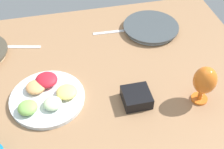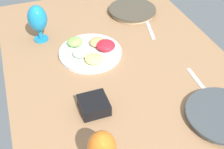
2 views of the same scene
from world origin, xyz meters
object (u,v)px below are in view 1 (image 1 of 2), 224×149
hurricane_glass_orange (205,81)px  square_bowl_black (136,97)px  dinner_plate_right (151,28)px  fruit_platter (47,96)px

hurricane_glass_orange → square_bowl_black: size_ratio=1.56×
dinner_plate_right → square_bowl_black: size_ratio=2.60×
dinner_plate_right → hurricane_glass_orange: hurricane_glass_orange is taller
square_bowl_black → dinner_plate_right: bearing=65.2°
dinner_plate_right → square_bowl_black: 49.87cm
fruit_platter → square_bowl_black: 36.44cm
fruit_platter → hurricane_glass_orange: bearing=-13.0°
hurricane_glass_orange → square_bowl_black: hurricane_glass_orange is taller
fruit_platter → square_bowl_black: size_ratio=2.75×
hurricane_glass_orange → square_bowl_black: bearing=169.4°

